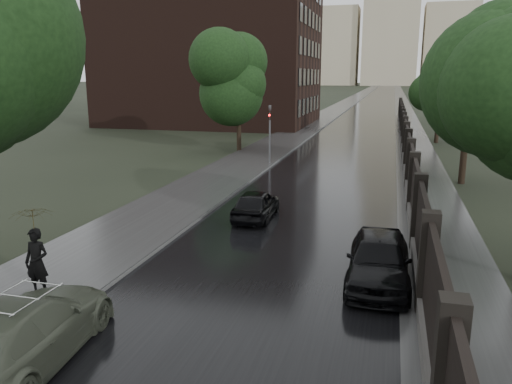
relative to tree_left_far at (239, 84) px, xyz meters
name	(u,v)px	position (x,y,z in m)	size (l,w,h in m)	color
road	(384,91)	(8.00, 160.00, -5.23)	(8.00, 420.00, 0.02)	black
sidewalk_left	(367,91)	(2.00, 160.00, -5.16)	(4.00, 420.00, 0.16)	#2D2D2D
verge_right	(399,91)	(13.50, 160.00, -5.20)	(3.00, 420.00, 0.08)	#2D2D2D
fence_right	(405,141)	(12.60, 2.01, -4.23)	(0.45, 75.72, 2.70)	#383533
tree_left_far	(239,84)	(0.00, 0.00, 0.00)	(4.25, 4.25, 7.39)	black
tree_right_b	(470,94)	(15.50, -8.00, -0.29)	(4.08, 4.08, 7.01)	black
tree_right_c	(441,87)	(15.50, 10.00, -0.29)	(4.08, 4.08, 7.01)	black
traffic_light	(270,129)	(3.70, -5.01, -2.84)	(0.16, 0.32, 4.00)	#59595E
brick_building	(213,41)	(-10.00, 22.00, 4.76)	(24.00, 18.00, 20.00)	black
stalinist_tower	(392,16)	(8.00, 270.00, 33.14)	(92.00, 30.00, 159.00)	tan
volga_sedan	(23,332)	(4.40, -29.62, -4.49)	(2.10, 5.16, 1.50)	#464D3D
hatchback_left	(256,204)	(6.20, -17.77, -4.61)	(1.49, 3.71, 1.26)	black
car_right_near	(379,259)	(11.40, -23.38, -4.49)	(1.78, 4.42, 1.51)	black
pedestrian_umbrella	(33,226)	(2.65, -26.94, -3.14)	(1.10, 1.12, 2.92)	black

